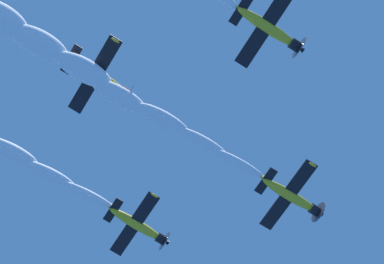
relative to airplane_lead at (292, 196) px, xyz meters
The scene contains 5 objects.
airplane_lead is the anchor object (origin of this frame).
airplane_left_wingman 19.03m from the airplane_lead, 163.39° to the left, with size 8.35×8.97×3.29m.
airplane_right_wingman 19.79m from the airplane_lead, 99.73° to the right, with size 8.30×8.95×3.37m.
airplane_slot_tail 25.85m from the airplane_lead, 147.86° to the right, with size 8.30×8.95×3.38m.
smoke_trail_lead 32.67m from the airplane_lead, 147.77° to the right, with size 37.83×25.13×4.97m.
Camera 1 is at (-10.78, -42.34, 1.52)m, focal length 61.76 mm.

